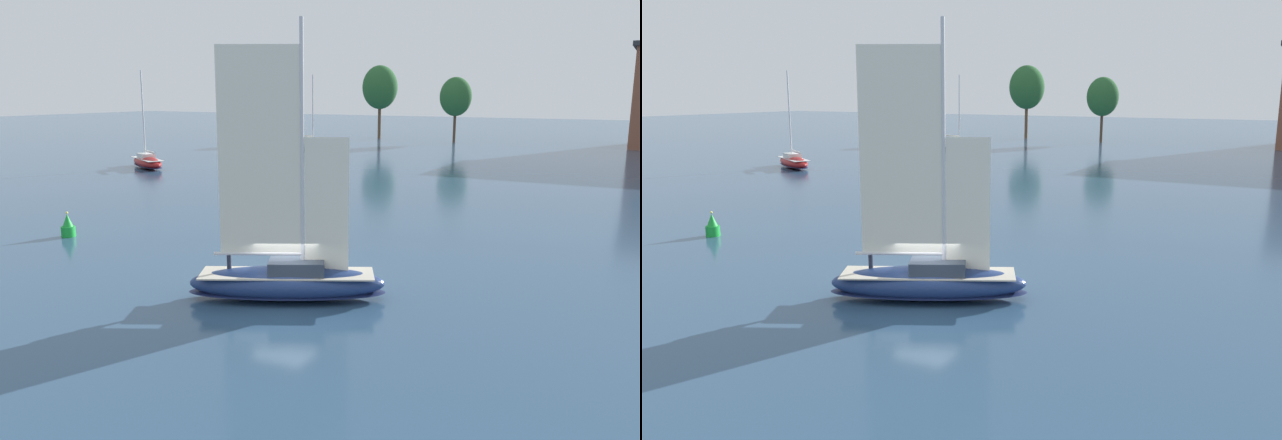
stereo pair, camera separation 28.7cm
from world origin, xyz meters
The scene contains 7 objects.
ground_plane centered at (0.00, 0.00, 0.00)m, with size 400.00×400.00×0.00m, color #2D4C6B.
tree_shore_left centered at (-18.87, 87.38, 8.02)m, with size 5.57×5.57×11.46m.
tree_shore_right centered at (-34.49, 89.96, 9.69)m, with size 6.73×6.73×13.84m.
sailboat_main centered at (0.01, 0.00, 0.96)m, with size 8.79×6.14×11.89m.
sailboat_moored_near_marina centered at (-39.70, 32.76, 0.77)m, with size 8.31×6.07×11.34m.
sailboat_moored_mid_channel centered at (-34.91, 63.53, 0.78)m, with size 8.65×4.42×11.46m.
channel_buoy centered at (-18.36, 3.64, 0.62)m, with size 0.86×0.86×1.60m.
Camera 1 is at (13.80, -22.23, 8.93)m, focal length 35.00 mm.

